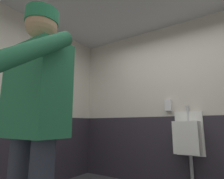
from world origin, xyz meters
TOP-DOWN VIEW (x-y plane):
  - wall_back at (0.00, 1.65)m, footprint 4.50×0.12m
  - wall_left at (-2.01, 0.00)m, footprint 0.12×3.78m
  - wainscot_band_back at (0.00, 1.57)m, footprint 3.90×0.03m
  - wainscot_band_left at (-1.93, 0.00)m, footprint 0.03×3.18m
  - urinal_solo at (0.07, 1.43)m, footprint 0.40×0.34m
  - person at (-0.39, -0.78)m, footprint 0.64×0.60m
  - soap_dispenser at (-0.22, 1.55)m, footprint 0.10×0.07m

SIDE VIEW (x-z plane):
  - wainscot_band_back at x=0.00m, z-range 0.00..1.08m
  - wainscot_band_left at x=-1.93m, z-range 0.00..1.08m
  - urinal_solo at x=0.07m, z-range 0.16..1.40m
  - person at x=-0.39m, z-range 0.15..1.89m
  - soap_dispenser at x=-0.22m, z-range 1.17..1.35m
  - wall_back at x=0.00m, z-range 0.00..2.67m
  - wall_left at x=-2.01m, z-range 0.00..2.67m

